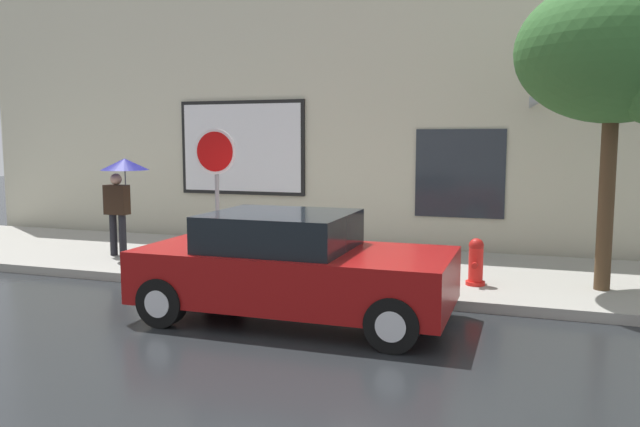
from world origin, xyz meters
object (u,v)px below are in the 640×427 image
(fire_hydrant, at_px, (476,262))
(pedestrian_with_umbrella, at_px, (122,180))
(stop_sign, at_px, (216,172))
(street_tree, at_px, (625,55))
(parked_car, at_px, (292,267))

(fire_hydrant, xyz_separation_m, pedestrian_with_umbrella, (-6.64, 0.31, 1.11))
(fire_hydrant, distance_m, stop_sign, 4.46)
(stop_sign, bearing_deg, street_tree, 6.22)
(street_tree, height_order, stop_sign, street_tree)
(pedestrian_with_umbrella, bearing_deg, fire_hydrant, -2.65)
(fire_hydrant, distance_m, pedestrian_with_umbrella, 6.74)
(pedestrian_with_umbrella, relative_size, stop_sign, 0.78)
(fire_hydrant, height_order, street_tree, street_tree)
(parked_car, height_order, pedestrian_with_umbrella, pedestrian_with_umbrella)
(pedestrian_with_umbrella, bearing_deg, parked_car, -29.00)
(fire_hydrant, bearing_deg, pedestrian_with_umbrella, 177.35)
(street_tree, bearing_deg, pedestrian_with_umbrella, 179.51)
(stop_sign, bearing_deg, parked_car, -40.21)
(parked_car, bearing_deg, stop_sign, 139.79)
(parked_car, xyz_separation_m, stop_sign, (-2.03, 1.71, 1.15))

